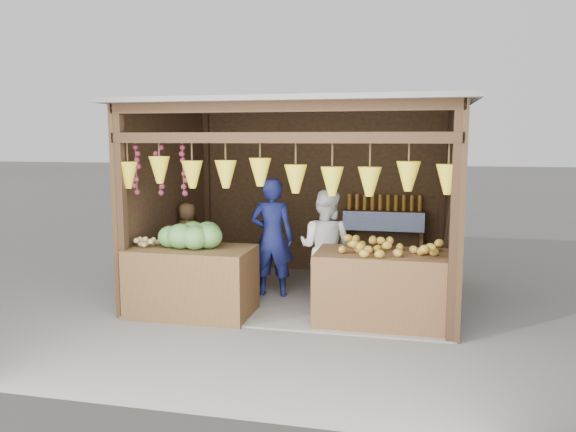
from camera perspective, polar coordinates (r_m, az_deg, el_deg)
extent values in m
plane|color=#514F49|center=(7.99, 1.41, -8.05)|extent=(80.00, 80.00, 0.00)
cube|color=slate|center=(7.99, 1.41, -7.98)|extent=(4.00, 3.00, 0.02)
cube|color=black|center=(9.20, 3.27, 2.30)|extent=(4.00, 0.06, 2.60)
cube|color=black|center=(8.36, -12.13, 1.57)|extent=(0.06, 3.00, 2.60)
cube|color=black|center=(7.60, 16.38, 0.82)|extent=(0.06, 3.00, 2.60)
cube|color=#605B54|center=(7.70, 1.47, 11.14)|extent=(4.30, 3.30, 0.06)
cube|color=black|center=(7.06, -16.59, 0.29)|extent=(0.11, 0.11, 2.60)
cube|color=black|center=(6.18, 16.64, -0.75)|extent=(0.11, 0.11, 2.60)
cube|color=black|center=(9.66, -8.22, 2.49)|extent=(0.11, 0.11, 2.60)
cube|color=black|center=(9.03, 15.45, 1.92)|extent=(0.11, 0.11, 2.60)
cube|color=black|center=(6.28, -1.14, 7.96)|extent=(4.00, 0.12, 0.12)
cube|color=black|center=(6.29, -1.15, 11.06)|extent=(4.00, 0.12, 0.12)
cube|color=#382314|center=(8.92, 9.71, 0.41)|extent=(1.25, 0.30, 0.05)
cube|color=#382314|center=(9.05, 5.93, -2.78)|extent=(0.05, 0.28, 1.05)
cube|color=#382314|center=(8.99, 13.37, -3.02)|extent=(0.05, 0.28, 1.05)
cube|color=blue|center=(8.78, 9.64, -0.57)|extent=(1.25, 0.02, 0.30)
cube|color=#442C16|center=(7.15, -9.71, -6.53)|extent=(1.51, 0.85, 0.85)
cube|color=#4F2C1A|center=(6.79, 9.70, -7.26)|extent=(1.60, 0.85, 0.86)
cube|color=black|center=(8.68, -10.09, -5.96)|extent=(0.29, 0.29, 0.27)
imported|color=#141A4D|center=(7.76, -1.63, -2.21)|extent=(0.63, 0.43, 1.67)
imported|color=silver|center=(7.41, 3.81, -3.22)|extent=(0.87, 0.75, 1.54)
imported|color=brown|center=(8.55, -10.19, -1.90)|extent=(0.56, 0.47, 0.98)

